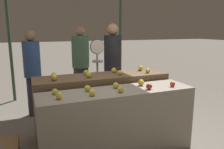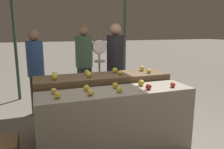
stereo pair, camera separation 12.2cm
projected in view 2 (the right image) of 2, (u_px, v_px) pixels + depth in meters
name	position (u px, v px, depth m)	size (l,w,h in m)	color
display_counter_front	(117.00, 122.00, 2.94)	(2.07, 0.55, 0.89)	gray
display_counter_back	(103.00, 105.00, 3.48)	(2.07, 0.55, 0.98)	brown
apple_front_0	(57.00, 95.00, 2.50)	(0.08, 0.08, 0.08)	gold
apple_front_1	(90.00, 92.00, 2.61)	(0.08, 0.08, 0.08)	yellow
apple_front_2	(119.00, 89.00, 2.74)	(0.08, 0.08, 0.08)	gold
apple_front_3	(149.00, 87.00, 2.87)	(0.08, 0.08, 0.08)	#AD281E
apple_front_4	(173.00, 85.00, 2.99)	(0.07, 0.07, 0.07)	red
apple_front_5	(54.00, 91.00, 2.68)	(0.07, 0.07, 0.07)	gold
apple_front_6	(86.00, 88.00, 2.80)	(0.08, 0.08, 0.08)	gold
apple_front_7	(115.00, 85.00, 2.94)	(0.08, 0.08, 0.08)	gold
apple_front_8	(141.00, 83.00, 3.07)	(0.09, 0.09, 0.09)	gold
apple_back_0	(54.00, 77.00, 3.04)	(0.09, 0.09, 0.09)	gold
apple_back_1	(89.00, 75.00, 3.20)	(0.09, 0.09, 0.09)	gold
apple_back_2	(121.00, 73.00, 3.37)	(0.08, 0.08, 0.08)	gold
apple_back_3	(149.00, 71.00, 3.52)	(0.07, 0.07, 0.07)	gold
apple_back_4	(55.00, 74.00, 3.24)	(0.08, 0.08, 0.08)	gold
apple_back_5	(87.00, 72.00, 3.39)	(0.08, 0.08, 0.08)	gold
apple_back_6	(115.00, 70.00, 3.55)	(0.09, 0.09, 0.09)	gold
apple_back_7	(142.00, 68.00, 3.72)	(0.09, 0.09, 0.09)	gold
produce_scale	(100.00, 62.00, 4.03)	(0.27, 0.20, 1.50)	#99999E
person_vendor_at_scale	(115.00, 61.00, 4.49)	(0.43, 0.43, 1.80)	#2D2D38
person_customer_left	(84.00, 59.00, 5.04)	(0.46, 0.46, 1.77)	#2D2D38
person_customer_right	(36.00, 66.00, 4.23)	(0.36, 0.36, 1.68)	#2D2D38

